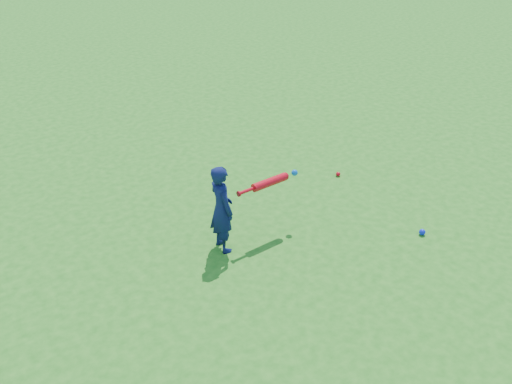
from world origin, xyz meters
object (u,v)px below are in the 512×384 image
Objects in this scene: child at (222,209)px; bat_swing at (272,181)px; ground_ball_red at (338,174)px; ground_ball_blue at (422,232)px.

bat_swing is (0.70, -0.03, 0.15)m from child.
child is at bearing -166.98° from ground_ball_red.
ground_ball_blue is at bearing -41.04° from bat_swing.
ground_ball_red is at bearing -71.63° from child.
child is at bearing 175.36° from bat_swing.
bat_swing is at bearing -87.15° from child.
ground_ball_blue is at bearing -96.82° from ground_ball_red.
child is 16.34× the size of ground_ball_red.
ground_ball_red is at bearing 17.02° from bat_swing.
child reaches higher than ground_ball_blue.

